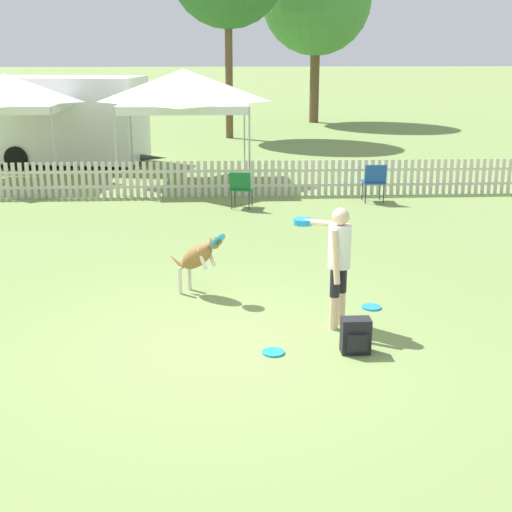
% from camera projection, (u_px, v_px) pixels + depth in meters
% --- Properties ---
extents(ground_plane, '(240.00, 240.00, 0.00)m').
position_uv_depth(ground_plane, '(222.00, 348.00, 8.39)').
color(ground_plane, olive).
extents(handler_person, '(0.71, 1.00, 1.54)m').
position_uv_depth(handler_person, '(336.00, 253.00, 8.80)').
color(handler_person, beige).
rests_on(handler_person, ground_plane).
extents(leaping_dog, '(0.89, 0.71, 0.96)m').
position_uv_depth(leaping_dog, '(198.00, 256.00, 10.02)').
color(leaping_dog, olive).
rests_on(leaping_dog, ground_plane).
extents(frisbee_near_handler, '(0.26, 0.26, 0.02)m').
position_uv_depth(frisbee_near_handler, '(371.00, 307.00, 9.66)').
color(frisbee_near_handler, '#1E8CD8').
rests_on(frisbee_near_handler, ground_plane).
extents(frisbee_near_dog, '(0.26, 0.26, 0.02)m').
position_uv_depth(frisbee_near_dog, '(273.00, 352.00, 8.24)').
color(frisbee_near_dog, '#1E8CD8').
rests_on(frisbee_near_dog, ground_plane).
extents(backpack_on_grass, '(0.34, 0.25, 0.42)m').
position_uv_depth(backpack_on_grass, '(356.00, 336.00, 8.21)').
color(backpack_on_grass, black).
rests_on(backpack_on_grass, ground_plane).
extents(picket_fence, '(21.65, 0.04, 0.84)m').
position_uv_depth(picket_fence, '(219.00, 179.00, 16.71)').
color(picket_fence, beige).
rests_on(picket_fence, ground_plane).
extents(folding_chair_blue_left, '(0.55, 0.56, 0.82)m').
position_uv_depth(folding_chair_blue_left, '(241.00, 186.00, 15.46)').
color(folding_chair_blue_left, '#333338').
rests_on(folding_chair_blue_left, ground_plane).
extents(folding_chair_center, '(0.49, 0.51, 0.88)m').
position_uv_depth(folding_chair_center, '(374.00, 179.00, 16.06)').
color(folding_chair_center, '#333338').
rests_on(folding_chair_center, ground_plane).
extents(canopy_tent_main, '(2.87, 2.87, 2.75)m').
position_uv_depth(canopy_tent_main, '(6.00, 92.00, 18.18)').
color(canopy_tent_main, '#B2B2B2').
rests_on(canopy_tent_main, ground_plane).
extents(canopy_tent_secondary, '(3.19, 3.19, 2.88)m').
position_uv_depth(canopy_tent_secondary, '(184.00, 89.00, 17.94)').
color(canopy_tent_secondary, '#B2B2B2').
rests_on(canopy_tent_secondary, ground_plane).
extents(equipment_trailer, '(6.24, 3.22, 2.56)m').
position_uv_depth(equipment_trailer, '(52.00, 119.00, 21.06)').
color(equipment_trailer, white).
rests_on(equipment_trailer, ground_plane).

